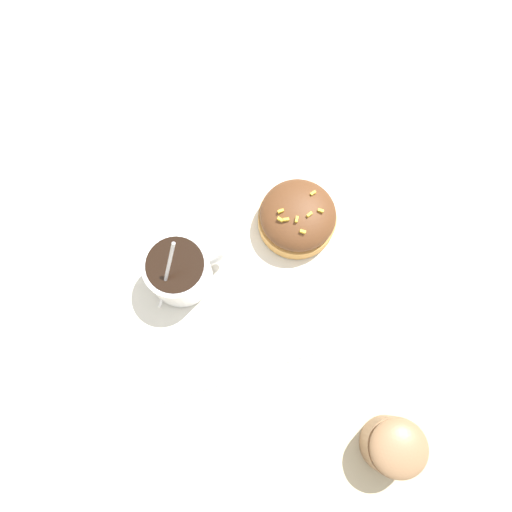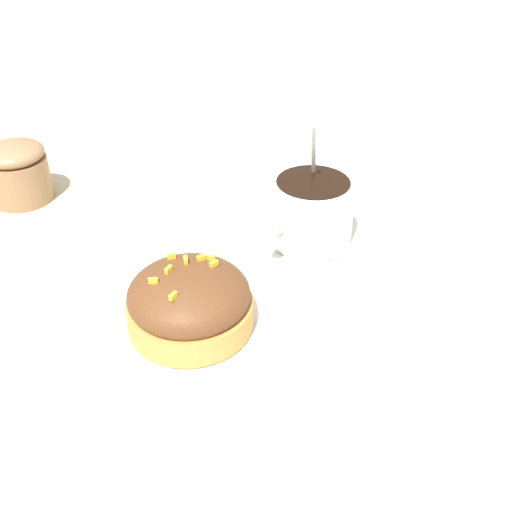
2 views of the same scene
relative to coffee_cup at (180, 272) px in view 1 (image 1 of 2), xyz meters
name	(u,v)px [view 1 (image 1 of 2)]	position (x,y,z in m)	size (l,w,h in m)	color
ground_plane	(241,254)	(0.08, 0.00, -0.04)	(3.00, 3.00, 0.00)	#C6B793
paper_napkin	(241,254)	(0.08, 0.00, -0.03)	(0.33, 0.31, 0.00)	white
coffee_cup	(180,272)	(0.00, 0.00, 0.00)	(0.10, 0.08, 0.12)	white
frosted_pastry	(298,217)	(0.16, 0.01, -0.01)	(0.10, 0.10, 0.05)	#D19347
sugar_bowl	(394,446)	(0.15, -0.27, 0.00)	(0.06, 0.06, 0.06)	#99704C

